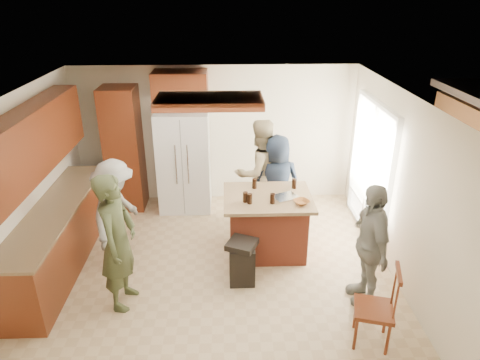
{
  "coord_description": "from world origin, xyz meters",
  "views": [
    {
      "loc": [
        0.2,
        -4.92,
        3.69
      ],
      "look_at": [
        0.39,
        0.72,
        1.15
      ],
      "focal_mm": 32.0,
      "sensor_mm": 36.0,
      "label": 1
    }
  ],
  "objects_px": {
    "person_side_right": "(369,244)",
    "refrigerator": "(184,161)",
    "person_front_left": "(118,242)",
    "spindle_chair": "(376,309)",
    "person_counter": "(117,213)",
    "kitchen_island": "(267,223)",
    "person_behind_right": "(277,183)",
    "trash_bin": "(242,261)",
    "person_behind_left": "(259,172)"
  },
  "relations": [
    {
      "from": "person_side_right",
      "to": "refrigerator",
      "type": "distance_m",
      "value": 3.63
    },
    {
      "from": "person_front_left",
      "to": "spindle_chair",
      "type": "bearing_deg",
      "value": -97.38
    },
    {
      "from": "person_counter",
      "to": "kitchen_island",
      "type": "xyz_separation_m",
      "value": [
        2.15,
        0.19,
        -0.32
      ]
    },
    {
      "from": "refrigerator",
      "to": "spindle_chair",
      "type": "height_order",
      "value": "refrigerator"
    },
    {
      "from": "person_behind_right",
      "to": "kitchen_island",
      "type": "bearing_deg",
      "value": 67.2
    },
    {
      "from": "trash_bin",
      "to": "spindle_chair",
      "type": "distance_m",
      "value": 1.84
    },
    {
      "from": "person_front_left",
      "to": "person_behind_right",
      "type": "relative_size",
      "value": 1.12
    },
    {
      "from": "person_side_right",
      "to": "spindle_chair",
      "type": "bearing_deg",
      "value": -11.08
    },
    {
      "from": "person_behind_right",
      "to": "spindle_chair",
      "type": "relative_size",
      "value": 1.6
    },
    {
      "from": "person_front_left",
      "to": "trash_bin",
      "type": "distance_m",
      "value": 1.66
    },
    {
      "from": "kitchen_island",
      "to": "trash_bin",
      "type": "distance_m",
      "value": 0.85
    },
    {
      "from": "kitchen_island",
      "to": "spindle_chair",
      "type": "relative_size",
      "value": 1.29
    },
    {
      "from": "trash_bin",
      "to": "person_counter",
      "type": "bearing_deg",
      "value": 162.71
    },
    {
      "from": "person_front_left",
      "to": "trash_bin",
      "type": "bearing_deg",
      "value": -68.85
    },
    {
      "from": "kitchen_island",
      "to": "spindle_chair",
      "type": "height_order",
      "value": "spindle_chair"
    },
    {
      "from": "person_behind_right",
      "to": "refrigerator",
      "type": "relative_size",
      "value": 0.89
    },
    {
      "from": "person_side_right",
      "to": "person_counter",
      "type": "bearing_deg",
      "value": -107.59
    },
    {
      "from": "trash_bin",
      "to": "kitchen_island",
      "type": "bearing_deg",
      "value": 61.2
    },
    {
      "from": "trash_bin",
      "to": "spindle_chair",
      "type": "height_order",
      "value": "spindle_chair"
    },
    {
      "from": "person_behind_right",
      "to": "refrigerator",
      "type": "distance_m",
      "value": 1.74
    },
    {
      "from": "person_counter",
      "to": "refrigerator",
      "type": "distance_m",
      "value": 1.88
    },
    {
      "from": "person_front_left",
      "to": "refrigerator",
      "type": "relative_size",
      "value": 0.99
    },
    {
      "from": "person_side_right",
      "to": "refrigerator",
      "type": "relative_size",
      "value": 0.9
    },
    {
      "from": "person_behind_left",
      "to": "person_side_right",
      "type": "height_order",
      "value": "person_behind_left"
    },
    {
      "from": "person_behind_right",
      "to": "kitchen_island",
      "type": "relative_size",
      "value": 1.25
    },
    {
      "from": "person_side_right",
      "to": "person_behind_right",
      "type": "bearing_deg",
      "value": -155.35
    },
    {
      "from": "person_side_right",
      "to": "person_front_left",
      "type": "bearing_deg",
      "value": -92.27
    },
    {
      "from": "kitchen_island",
      "to": "trash_bin",
      "type": "height_order",
      "value": "kitchen_island"
    },
    {
      "from": "person_behind_right",
      "to": "kitchen_island",
      "type": "height_order",
      "value": "person_behind_right"
    },
    {
      "from": "refrigerator",
      "to": "trash_bin",
      "type": "height_order",
      "value": "refrigerator"
    },
    {
      "from": "person_counter",
      "to": "trash_bin",
      "type": "height_order",
      "value": "person_counter"
    },
    {
      "from": "person_front_left",
      "to": "person_counter",
      "type": "xyz_separation_m",
      "value": [
        -0.24,
        0.91,
        -0.1
      ]
    },
    {
      "from": "person_side_right",
      "to": "trash_bin",
      "type": "bearing_deg",
      "value": -105.92
    },
    {
      "from": "kitchen_island",
      "to": "person_behind_left",
      "type": "bearing_deg",
      "value": 93.0
    },
    {
      "from": "trash_bin",
      "to": "refrigerator",
      "type": "bearing_deg",
      "value": 112.73
    },
    {
      "from": "person_behind_right",
      "to": "person_behind_left",
      "type": "bearing_deg",
      "value": -40.55
    },
    {
      "from": "person_behind_right",
      "to": "person_counter",
      "type": "height_order",
      "value": "person_behind_right"
    },
    {
      "from": "person_behind_left",
      "to": "person_counter",
      "type": "xyz_separation_m",
      "value": [
        -2.1,
        -1.13,
        -0.11
      ]
    },
    {
      "from": "person_behind_left",
      "to": "spindle_chair",
      "type": "relative_size",
      "value": 1.82
    },
    {
      "from": "person_front_left",
      "to": "refrigerator",
      "type": "height_order",
      "value": "refrigerator"
    },
    {
      "from": "person_counter",
      "to": "spindle_chair",
      "type": "xyz_separation_m",
      "value": [
        3.18,
        -1.7,
        -0.34
      ]
    },
    {
      "from": "person_behind_right",
      "to": "trash_bin",
      "type": "relative_size",
      "value": 2.53
    },
    {
      "from": "person_front_left",
      "to": "kitchen_island",
      "type": "relative_size",
      "value": 1.39
    },
    {
      "from": "person_counter",
      "to": "refrigerator",
      "type": "xyz_separation_m",
      "value": [
        0.81,
        1.69,
        0.11
      ]
    },
    {
      "from": "person_front_left",
      "to": "person_counter",
      "type": "bearing_deg",
      "value": 22.06
    },
    {
      "from": "refrigerator",
      "to": "person_side_right",
      "type": "bearing_deg",
      "value": -46.51
    },
    {
      "from": "person_side_right",
      "to": "spindle_chair",
      "type": "height_order",
      "value": "person_side_right"
    },
    {
      "from": "person_side_right",
      "to": "spindle_chair",
      "type": "relative_size",
      "value": 1.63
    },
    {
      "from": "person_behind_right",
      "to": "kitchen_island",
      "type": "xyz_separation_m",
      "value": [
        -0.22,
        -0.75,
        -0.32
      ]
    },
    {
      "from": "kitchen_island",
      "to": "person_side_right",
      "type": "bearing_deg",
      "value": -44.26
    }
  ]
}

